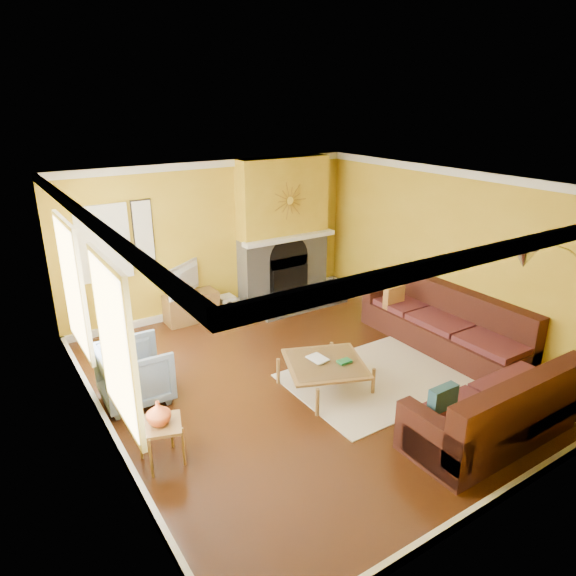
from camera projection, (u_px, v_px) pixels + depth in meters
floor at (309, 377)px, 7.26m from camera, size 5.50×6.00×0.02m
ceiling at (312, 183)px, 6.31m from camera, size 5.50×6.00×0.02m
wall_back at (213, 238)px, 9.15m from camera, size 5.50×0.02×2.70m
wall_front at (512, 388)px, 4.42m from camera, size 5.50×0.02×2.70m
wall_left at (96, 336)px, 5.38m from camera, size 0.02×6.00×2.70m
wall_right at (451, 254)px, 8.19m from camera, size 0.02×6.00×2.70m
baseboard at (309, 373)px, 7.24m from camera, size 5.50×6.00×0.12m
crown_molding at (312, 189)px, 6.34m from camera, size 5.50×6.00×0.12m
window_left_near at (72, 286)px, 6.37m from camera, size 0.06×1.22×1.72m
window_left_far at (114, 344)px, 4.88m from camera, size 0.06×1.22×1.72m
window_back at (104, 243)px, 8.08m from camera, size 0.82×0.06×1.22m
wall_art at (144, 234)px, 8.40m from camera, size 0.34×0.04×1.14m
fireplace at (283, 230)px, 9.68m from camera, size 1.80×0.40×2.70m
mantel at (290, 238)px, 9.52m from camera, size 1.92×0.22×0.08m
hearth at (299, 304)px, 9.71m from camera, size 1.80×0.70×0.06m
sunburst at (290, 201)px, 9.29m from camera, size 0.70×0.04×0.70m
rug at (377, 379)px, 7.17m from camera, size 2.40×1.80×0.02m
sectional_sofa at (421, 347)px, 7.12m from camera, size 2.86×3.74×0.90m
coffee_table at (325, 375)px, 6.89m from camera, size 1.32×1.32×0.40m
media_console at (191, 307)px, 8.99m from camera, size 0.92×0.41×0.51m
tv at (189, 279)px, 8.81m from camera, size 0.85×0.64×0.54m
subwoofer at (226, 303)px, 9.48m from camera, size 0.28×0.28×0.28m
armchair at (135, 373)px, 6.58m from camera, size 0.88×0.86×0.78m
side_table at (162, 443)px, 5.47m from camera, size 0.56×0.56×0.49m
vase at (158, 413)px, 5.34m from camera, size 0.33×0.33×0.27m
book at (312, 361)px, 6.82m from camera, size 0.23×0.30×0.03m
arc_lamp at (550, 344)px, 5.58m from camera, size 1.49×0.36×2.37m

